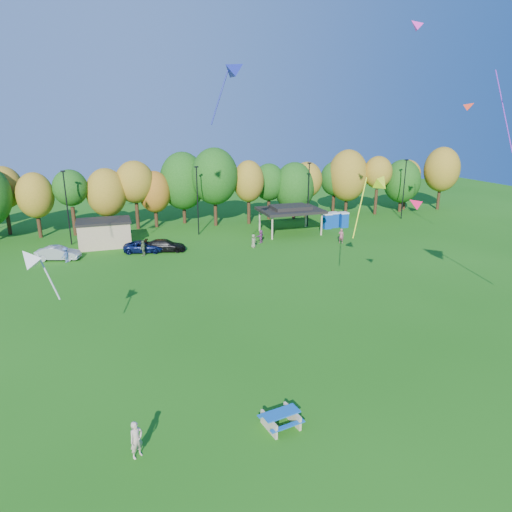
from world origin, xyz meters
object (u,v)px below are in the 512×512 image
object	(u,v)px
picnic_table	(281,418)
kite_flyer	(136,440)
car_d	(165,245)
porta_potties	(335,220)
car_c	(144,247)
car_b	(58,253)

from	to	relation	value
picnic_table	kite_flyer	bearing A→B (deg)	169.58
car_d	porta_potties	bearing A→B (deg)	-64.04
car_c	picnic_table	bearing A→B (deg)	-161.06
car_d	car_c	bearing A→B (deg)	95.85
picnic_table	car_b	size ratio (longest dim) A/B	0.46
porta_potties	car_d	bearing A→B (deg)	-169.62
kite_flyer	car_d	xyz separation A→B (m)	(5.82, 33.96, -0.22)
porta_potties	car_d	xyz separation A→B (m)	(-24.63, -4.51, -0.40)
picnic_table	car_b	world-z (taller)	car_b
kite_flyer	car_b	world-z (taller)	kite_flyer
porta_potties	kite_flyer	distance (m)	49.07
car_b	car_c	distance (m)	9.33
porta_potties	kite_flyer	size ratio (longest dim) A/B	2.04
kite_flyer	car_c	size ratio (longest dim) A/B	0.39
kite_flyer	car_b	xyz separation A→B (m)	(-5.85, 34.24, -0.15)
kite_flyer	picnic_table	bearing A→B (deg)	-31.76
car_b	car_d	bearing A→B (deg)	-74.44
kite_flyer	car_d	bearing A→B (deg)	49.32
car_b	car_d	world-z (taller)	car_b
porta_potties	car_c	xyz separation A→B (m)	(-26.97, -4.11, -0.44)
picnic_table	car_b	bearing A→B (deg)	101.02
porta_potties	car_d	world-z (taller)	porta_potties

